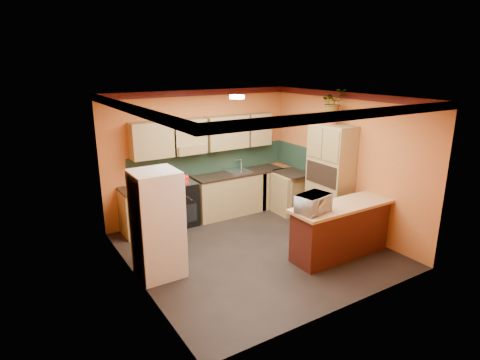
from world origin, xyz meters
name	(u,v)px	position (x,y,z in m)	size (l,w,h in m)	color
room_shell	(248,132)	(0.02, 0.28, 2.09)	(4.24, 4.24, 2.72)	black
base_cabinets_back	(208,199)	(0.00, 1.80, 0.44)	(3.65, 0.60, 0.88)	tan
countertop_back	(207,178)	(0.00, 1.80, 0.90)	(3.65, 0.62, 0.04)	black
stove	(181,203)	(-0.63, 1.80, 0.46)	(0.58, 0.58, 0.91)	black
kettle	(185,178)	(-0.53, 1.75, 1.00)	(0.17, 0.17, 0.18)	red
sink	(239,171)	(0.77, 1.80, 0.94)	(0.48, 0.40, 0.03)	silver
base_cabinets_right	(293,193)	(1.80, 1.16, 0.44)	(0.60, 0.80, 0.88)	tan
countertop_right	(294,173)	(1.80, 1.16, 0.90)	(0.62, 0.80, 0.04)	black
fridge	(157,224)	(-1.75, 0.10, 0.85)	(0.68, 0.66, 1.70)	white
pantry	(330,177)	(1.85, 0.10, 1.05)	(0.48, 0.90, 2.10)	tan
fern_pot	(332,120)	(1.85, 0.15, 2.18)	(0.22, 0.22, 0.16)	#A54728
fern	(333,102)	(1.85, 0.15, 2.51)	(0.46, 0.40, 0.51)	tan
breakfast_bar	(340,231)	(1.15, -0.92, 0.44)	(1.80, 0.55, 0.88)	#441F10
bar_top	(342,206)	(1.15, -0.92, 0.91)	(1.90, 0.65, 0.05)	tan
microwave	(313,203)	(0.49, -0.92, 1.08)	(0.54, 0.37, 0.30)	white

